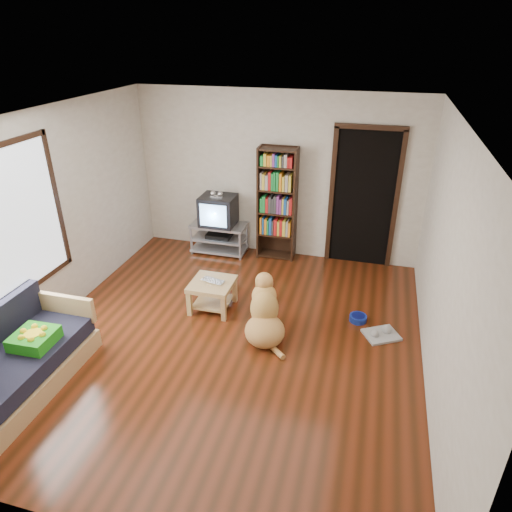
% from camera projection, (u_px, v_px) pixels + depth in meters
% --- Properties ---
extents(ground, '(5.00, 5.00, 0.00)m').
position_uv_depth(ground, '(229.00, 339.00, 5.54)').
color(ground, '#59220F').
rests_on(ground, ground).
extents(ceiling, '(5.00, 5.00, 0.00)m').
position_uv_depth(ceiling, '(222.00, 119.00, 4.37)').
color(ceiling, white).
rests_on(ceiling, ground).
extents(wall_back, '(4.50, 0.00, 4.50)m').
position_uv_depth(wall_back, '(277.00, 177.00, 7.11)').
color(wall_back, beige).
rests_on(wall_back, ground).
extents(wall_front, '(4.50, 0.00, 4.50)m').
position_uv_depth(wall_front, '(97.00, 408.00, 2.80)').
color(wall_front, beige).
rests_on(wall_front, ground).
extents(wall_left, '(0.00, 5.00, 5.00)m').
position_uv_depth(wall_left, '(48.00, 221.00, 5.48)').
color(wall_left, beige).
rests_on(wall_left, ground).
extents(wall_right, '(0.00, 5.00, 5.00)m').
position_uv_depth(wall_right, '(446.00, 268.00, 4.43)').
color(wall_right, beige).
rests_on(wall_right, ground).
extents(green_cushion, '(0.42, 0.42, 0.13)m').
position_uv_depth(green_cushion, '(34.00, 339.00, 4.75)').
color(green_cushion, green).
rests_on(green_cushion, sofa).
extents(laptop, '(0.34, 0.26, 0.02)m').
position_uv_depth(laptop, '(211.00, 282.00, 5.94)').
color(laptop, silver).
rests_on(laptop, coffee_table).
extents(dog_bowl, '(0.22, 0.22, 0.08)m').
position_uv_depth(dog_bowl, '(358.00, 318.00, 5.86)').
color(dog_bowl, navy).
rests_on(dog_bowl, ground).
extents(grey_rag, '(0.51, 0.48, 0.03)m').
position_uv_depth(grey_rag, '(381.00, 335.00, 5.59)').
color(grey_rag, '#AAAAAA').
rests_on(grey_rag, ground).
extents(window, '(0.03, 1.46, 1.70)m').
position_uv_depth(window, '(16.00, 221.00, 4.95)').
color(window, white).
rests_on(window, wall_left).
extents(doorway, '(1.03, 0.05, 2.19)m').
position_uv_depth(doorway, '(364.00, 195.00, 6.86)').
color(doorway, black).
rests_on(doorway, wall_back).
extents(tv_stand, '(0.90, 0.45, 0.50)m').
position_uv_depth(tv_stand, '(219.00, 237.00, 7.57)').
color(tv_stand, '#99999E').
rests_on(tv_stand, ground).
extents(crt_tv, '(0.55, 0.52, 0.58)m').
position_uv_depth(crt_tv, '(219.00, 210.00, 7.37)').
color(crt_tv, black).
rests_on(crt_tv, tv_stand).
extents(bookshelf, '(0.60, 0.30, 1.80)m').
position_uv_depth(bookshelf, '(277.00, 198.00, 7.10)').
color(bookshelf, black).
rests_on(bookshelf, ground).
extents(sofa, '(0.80, 1.80, 0.80)m').
position_uv_depth(sofa, '(13.00, 369.00, 4.67)').
color(sofa, tan).
rests_on(sofa, ground).
extents(coffee_table, '(0.55, 0.55, 0.40)m').
position_uv_depth(coffee_table, '(212.00, 290.00, 6.02)').
color(coffee_table, tan).
rests_on(coffee_table, ground).
extents(dog, '(0.61, 0.86, 0.77)m').
position_uv_depth(dog, '(265.00, 315.00, 5.49)').
color(dog, tan).
rests_on(dog, ground).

